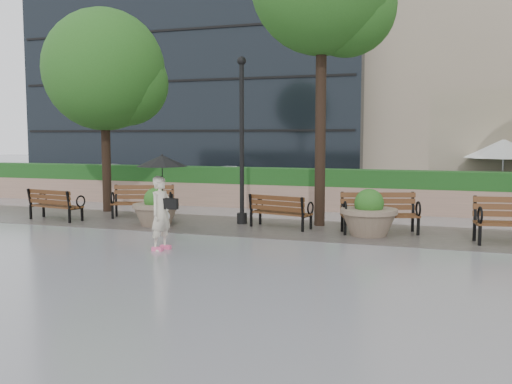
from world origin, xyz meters
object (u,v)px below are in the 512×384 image
(bench_2, at_px, (280,218))
(car_left, at_px, (117,178))
(car_right, at_px, (230,182))
(pedestrian, at_px, (162,193))
(bench_3, at_px, (379,222))
(bench_1, at_px, (143,208))
(planter_left, at_px, (156,211))
(lamppost, at_px, (242,151))
(planter_right, at_px, (369,218))
(bench_0, at_px, (56,211))

(bench_2, height_order, car_left, car_left)
(car_right, height_order, pedestrian, pedestrian)
(bench_3, bearing_deg, pedestrian, -157.86)
(bench_1, bearing_deg, planter_left, -67.89)
(planter_left, height_order, lamppost, lamppost)
(bench_3, xyz_separation_m, lamppost, (-3.78, 0.37, 1.72))
(planter_right, xyz_separation_m, car_right, (-6.49, 7.32, 0.15))
(bench_0, distance_m, planter_left, 3.23)
(bench_0, relative_size, car_right, 0.48)
(bench_1, xyz_separation_m, planter_left, (1.10, -1.22, 0.12))
(planter_right, bearing_deg, bench_1, 172.03)
(bench_3, height_order, lamppost, lamppost)
(bench_1, height_order, lamppost, lamppost)
(planter_right, bearing_deg, bench_0, -178.02)
(car_left, bearing_deg, bench_2, -131.09)
(planter_right, bearing_deg, bench_3, 63.58)
(bench_2, bearing_deg, car_left, -22.49)
(bench_1, relative_size, planter_right, 1.38)
(bench_1, distance_m, bench_3, 6.98)
(bench_0, relative_size, bench_1, 0.92)
(bench_1, height_order, planter_right, planter_right)
(planter_left, xyz_separation_m, pedestrian, (1.72, -2.84, 0.82))
(bench_2, bearing_deg, bench_1, 6.87)
(lamppost, distance_m, car_left, 10.42)
(bench_1, relative_size, car_right, 0.52)
(bench_0, relative_size, car_left, 0.41)
(bench_0, distance_m, car_right, 7.99)
(bench_3, bearing_deg, bench_1, 157.32)
(bench_0, xyz_separation_m, bench_2, (6.52, 0.73, -0.00))
(bench_1, relative_size, planter_left, 1.54)
(lamppost, bearing_deg, bench_1, 177.24)
(bench_1, xyz_separation_m, car_right, (0.26, 6.37, 0.31))
(lamppost, relative_size, car_left, 1.08)
(bench_2, height_order, planter_left, planter_left)
(bench_1, height_order, pedestrian, pedestrian)
(bench_1, xyz_separation_m, bench_3, (6.96, -0.53, 0.02))
(bench_2, height_order, planter_right, planter_right)
(bench_0, bearing_deg, planter_left, -169.25)
(lamppost, bearing_deg, pedestrian, -95.34)
(bench_3, xyz_separation_m, pedestrian, (-4.14, -3.54, 0.93))
(planter_left, bearing_deg, bench_2, 11.96)
(planter_right, bearing_deg, bench_2, 169.88)
(bench_2, xyz_separation_m, lamppost, (-1.21, 0.37, 1.76))
(car_right, bearing_deg, bench_1, -169.94)
(bench_1, bearing_deg, lamppost, -22.61)
(planter_left, bearing_deg, bench_0, -179.49)
(bench_3, distance_m, pedestrian, 5.52)
(bench_1, height_order, car_right, car_right)
(bench_0, xyz_separation_m, car_right, (2.38, 7.62, 0.33))
(bench_3, relative_size, lamppost, 0.44)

